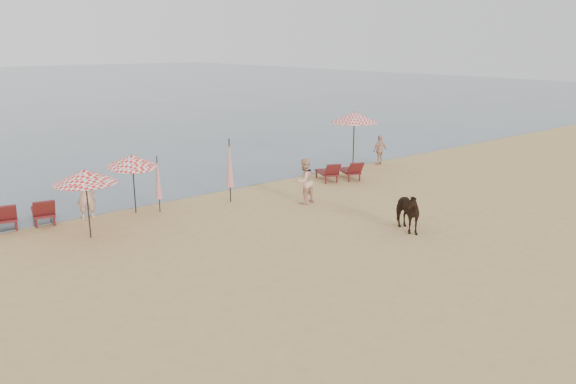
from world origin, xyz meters
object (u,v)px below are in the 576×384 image
Objects in this scene: umbrella_closed_right at (230,163)px; umbrella_open_left_b at (132,161)px; umbrella_closed_left at (158,178)px; umbrella_open_left_a at (85,176)px; beachgoer_right_b at (380,150)px; lounger_cluster_left at (5,215)px; beachgoer_left at (86,194)px; umbrella_open_right at (354,117)px; cow at (405,211)px; beachgoer_right_a at (304,181)px; lounger_cluster_right at (340,171)px.

umbrella_open_left_b is at bearing 164.97° from umbrella_closed_right.
umbrella_open_left_a is at bearing -158.41° from umbrella_closed_left.
beachgoer_right_b is (13.06, 0.11, -1.17)m from umbrella_open_left_b.
beachgoer_left reaches higher than lounger_cluster_left.
beachgoer_left is at bearing -0.78° from beachgoer_right_b.
lounger_cluster_left is at bearing 163.27° from umbrella_closed_left.
umbrella_closed_right is (5.70, 0.70, -0.46)m from umbrella_open_left_a.
umbrella_open_right is 1.72× the size of cow.
lounger_cluster_left is 10.36m from beachgoer_right_a.
lounger_cluster_right is 1.00× the size of umbrella_open_left_a.
cow is 10.82m from beachgoer_left.
beachgoer_right_b reaches higher than lounger_cluster_left.
beachgoer_left is at bearing -29.40° from beachgoer_right_a.
umbrella_open_right is 10.83m from umbrella_closed_left.
umbrella_open_left_a is at bearing 166.71° from cow.
umbrella_closed_left is 1.18× the size of beachgoer_right_a.
umbrella_closed_right is at bearing 15.48° from umbrella_open_left_a.
beachgoer_right_a is (5.53, -2.88, -1.05)m from umbrella_open_left_b.
umbrella_open_left_a is 1.26× the size of beachgoer_right_a.
lounger_cluster_left is 1.48× the size of umbrella_open_left_b.
umbrella_closed_left reaches higher than beachgoer_right_a.
umbrella_open_right reaches higher than beachgoer_right_b.
umbrella_open_left_a is 7.95m from beachgoer_right_a.
beachgoer_right_b is at bearing -163.52° from beachgoer_right_a.
lounger_cluster_left is 13.38m from lounger_cluster_right.
beachgoer_left is (-10.77, 1.41, 0.46)m from lounger_cluster_right.
umbrella_closed_right is at bearing 178.11° from beachgoer_left.
umbrella_open_left_b reaches higher than beachgoer_left.
beachgoer_left reaches higher than cow.
umbrella_open_left_b is 0.90× the size of umbrella_closed_right.
umbrella_open_left_a is at bearing -14.33° from beachgoer_right_a.
umbrella_open_left_b is at bearing -32.74° from beachgoer_right_a.
cow is (2.49, -6.45, -0.84)m from umbrella_closed_right.
lounger_cluster_right is 5.78m from umbrella_closed_right.
umbrella_closed_left is at bearing 30.04° from umbrella_open_left_a.
umbrella_open_left_b is 1.08× the size of umbrella_closed_left.
umbrella_open_left_a is 2.33m from beachgoer_left.
umbrella_open_left_a reaches higher than beachgoer_right_b.
umbrella_closed_right is (7.54, -1.91, 1.06)m from lounger_cluster_left.
umbrella_closed_left reaches higher than lounger_cluster_left.
lounger_cluster_right is 9.32m from umbrella_open_left_b.
umbrella_open_right is at bearing 54.27° from lounger_cluster_right.
lounger_cluster_left is at bearing -2.73° from beachgoer_left.
lounger_cluster_right is at bearing -4.06° from umbrella_open_left_b.
lounger_cluster_left is at bearing 174.41° from umbrella_open_right.
cow is at bearing -94.65° from lounger_cluster_right.
umbrella_open_left_b is at bearing -179.53° from beachgoer_left.
umbrella_closed_left is 1.28× the size of cow.
lounger_cluster_left is 1.48× the size of lounger_cluster_right.
lounger_cluster_left is at bearing 161.94° from cow.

